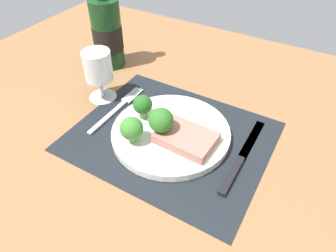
{
  "coord_description": "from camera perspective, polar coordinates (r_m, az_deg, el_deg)",
  "views": [
    {
      "loc": [
        23.26,
        -41.06,
        45.02
      ],
      "look_at": [
        -1.13,
        0.75,
        1.9
      ],
      "focal_mm": 32.72,
      "sensor_mm": 36.0,
      "label": 1
    }
  ],
  "objects": [
    {
      "name": "fork",
      "position": [
        0.73,
        -9.42,
        3.25
      ],
      "size": [
        2.4,
        19.2,
        0.5
      ],
      "rotation": [
        0.0,
        0.0,
        -0.01
      ],
      "color": "silver",
      "rests_on": "placemat"
    },
    {
      "name": "broccoli_center",
      "position": [
        0.65,
        -4.75,
        3.91
      ],
      "size": [
        4.19,
        4.19,
        5.58
      ],
      "color": "#5B8942",
      "rests_on": "plate"
    },
    {
      "name": "plate",
      "position": [
        0.64,
        0.53,
        -1.25
      ],
      "size": [
        24.92,
        24.92,
        1.6
      ],
      "primitive_type": "cylinder",
      "color": "silver",
      "rests_on": "placemat"
    },
    {
      "name": "steak",
      "position": [
        0.61,
        3.37,
        -2.22
      ],
      "size": [
        11.78,
        8.55,
        2.0
      ],
      "primitive_type": "cube",
      "rotation": [
        0.0,
        0.0,
        -0.04
      ],
      "color": "#9E6B5B",
      "rests_on": "plate"
    },
    {
      "name": "broccoli_near_steak",
      "position": [
        0.6,
        -1.33,
        1.02
      ],
      "size": [
        4.99,
        4.99,
        6.81
      ],
      "color": "#6B994C",
      "rests_on": "plate"
    },
    {
      "name": "placemat",
      "position": [
        0.65,
        0.53,
        -1.86
      ],
      "size": [
        40.25,
        32.95,
        0.3
      ],
      "primitive_type": "cube",
      "color": "black",
      "rests_on": "ground_plane"
    },
    {
      "name": "ground_plane",
      "position": [
        0.66,
        0.52,
        -2.9
      ],
      "size": [
        140.0,
        110.0,
        3.0
      ],
      "primitive_type": "cube",
      "color": "brown"
    },
    {
      "name": "broccoli_front_edge",
      "position": [
        0.6,
        -6.8,
        -0.5
      ],
      "size": [
        4.63,
        4.63,
        5.72
      ],
      "color": "#6B994C",
      "rests_on": "plate"
    },
    {
      "name": "wine_glass",
      "position": [
        0.73,
        -12.88,
        10.31
      ],
      "size": [
        6.72,
        6.72,
        12.34
      ],
      "color": "silver",
      "rests_on": "ground_plane"
    },
    {
      "name": "wine_bottle",
      "position": [
        0.87,
        -11.27,
        16.81
      ],
      "size": [
        8.01,
        8.01,
        28.29
      ],
      "color": "#143819",
      "rests_on": "ground_plane"
    },
    {
      "name": "knife",
      "position": [
        0.61,
        13.29,
        -6.15
      ],
      "size": [
        1.8,
        23.0,
        0.8
      ],
      "rotation": [
        0.0,
        0.0,
        0.05
      ],
      "color": "black",
      "rests_on": "placemat"
    }
  ]
}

